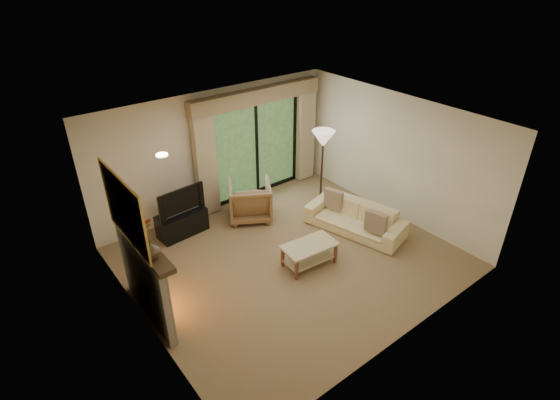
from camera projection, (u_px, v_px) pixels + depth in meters
floor at (290, 258)px, 8.11m from camera, size 5.50×5.50×0.00m
ceiling at (292, 124)px, 6.82m from camera, size 5.50×5.50×0.00m
wall_back at (216, 151)px, 9.17m from camera, size 5.00×0.00×5.00m
wall_front at (410, 270)px, 5.75m from camera, size 5.00×0.00×5.00m
wall_left at (136, 257)px, 6.00m from camera, size 0.00×5.00×5.00m
wall_right at (395, 156)px, 8.93m from camera, size 0.00×5.00×5.00m
fireplace at (145, 281)px, 6.50m from camera, size 0.24×1.70×1.37m
mirror at (125, 210)px, 5.83m from camera, size 0.07×1.45×1.02m
sliding_door at (256, 149)px, 9.77m from camera, size 2.26×0.10×2.16m
curtain_left at (205, 162)px, 8.93m from camera, size 0.45×0.18×2.35m
curtain_right at (305, 133)px, 10.37m from camera, size 0.45×0.18×2.35m
cornice at (257, 96)px, 9.10m from camera, size 3.20×0.24×0.32m
media_console at (182, 223)px, 8.69m from camera, size 1.01×0.52×0.49m
tv at (179, 200)px, 8.43m from camera, size 0.98×0.21×0.56m
armchair at (250, 201)px, 9.15m from camera, size 1.19×1.20×0.81m
sofa at (355, 218)px, 8.76m from camera, size 1.27×2.12×0.58m
pillow_near at (376, 223)px, 8.22m from camera, size 0.22×0.44×0.42m
pillow_far at (334, 199)px, 9.01m from camera, size 0.21×0.42×0.40m
coffee_table at (309, 255)px, 7.83m from camera, size 1.01×0.62×0.44m
floor_lamp at (322, 170)px, 9.29m from camera, size 0.54×0.54×1.78m
vase at (151, 250)px, 5.81m from camera, size 0.29×0.29×0.26m
branches at (138, 231)px, 6.04m from camera, size 0.42×0.37×0.43m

